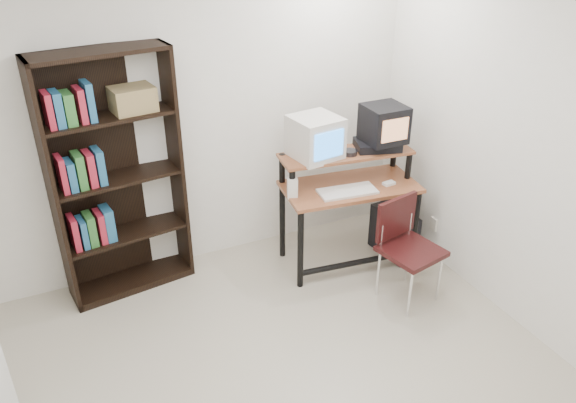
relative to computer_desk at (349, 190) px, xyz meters
name	(u,v)px	position (x,y,z in m)	size (l,w,h in m)	color
back_wall	(176,119)	(-1.25, 0.60, 0.62)	(4.00, 0.01, 2.60)	white
right_wall	(569,172)	(0.75, -1.40, 0.62)	(0.01, 4.00, 2.60)	white
computer_desk	(349,190)	(0.00, 0.00, 0.00)	(1.17, 0.68, 0.98)	#975431
crt_monitor	(315,138)	(-0.26, 0.14, 0.46)	(0.41, 0.41, 0.34)	silver
vcr	(377,145)	(0.29, 0.06, 0.33)	(0.36, 0.26, 0.08)	black
crt_tv	(384,124)	(0.32, 0.04, 0.52)	(0.32, 0.33, 0.30)	black
cd_spindle	(350,153)	(0.02, 0.04, 0.32)	(0.12, 0.12, 0.05)	#26262B
keyboard	(347,192)	(-0.09, -0.12, 0.06)	(0.47, 0.21, 0.04)	silver
mousepad	(388,186)	(0.29, -0.15, 0.05)	(0.22, 0.18, 0.01)	black
mouse	(389,184)	(0.29, -0.15, 0.06)	(0.10, 0.06, 0.03)	white
desk_speaker	(292,188)	(-0.52, 0.01, 0.13)	(0.08, 0.07, 0.17)	silver
pc_tower	(394,233)	(0.43, -0.10, -0.47)	(0.20, 0.45, 0.42)	black
school_chair	(406,240)	(0.15, -0.63, -0.17)	(0.49, 0.49, 0.82)	black
bookshelf	(115,175)	(-1.79, 0.46, 0.31)	(1.00, 0.45, 1.93)	black
wall_outlet	(434,224)	(0.74, -0.25, -0.38)	(0.02, 0.08, 0.12)	beige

